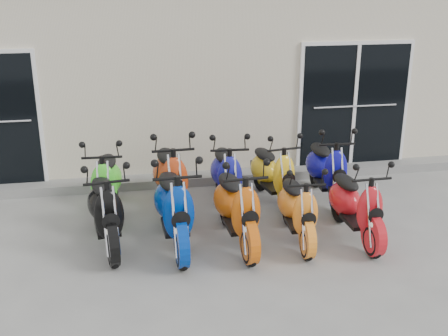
{
  "coord_description": "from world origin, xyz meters",
  "views": [
    {
      "loc": [
        -1.36,
        -6.89,
        3.46
      ],
      "look_at": [
        0.0,
        0.6,
        0.75
      ],
      "focal_mm": 45.0,
      "sensor_mm": 36.0,
      "label": 1
    }
  ],
  "objects_px": {
    "scooter_front_red": "(357,196)",
    "scooter_back_red": "(170,169)",
    "scooter_back_blue": "(226,167)",
    "scooter_back_green": "(106,175)",
    "scooter_back_yellow": "(273,165)",
    "scooter_front_blue": "(174,197)",
    "scooter_front_orange_b": "(298,201)",
    "scooter_front_orange_a": "(237,198)",
    "scooter_front_black": "(105,201)",
    "scooter_back_extra": "(327,161)"
  },
  "relations": [
    {
      "from": "scooter_back_yellow",
      "to": "scooter_back_extra",
      "type": "relative_size",
      "value": 0.95
    },
    {
      "from": "scooter_front_red",
      "to": "scooter_back_blue",
      "type": "height_order",
      "value": "scooter_back_blue"
    },
    {
      "from": "scooter_front_red",
      "to": "scooter_back_green",
      "type": "distance_m",
      "value": 3.56
    },
    {
      "from": "scooter_front_blue",
      "to": "scooter_back_yellow",
      "type": "xyz_separation_m",
      "value": [
        1.65,
        1.2,
        -0.08
      ]
    },
    {
      "from": "scooter_back_blue",
      "to": "scooter_back_yellow",
      "type": "bearing_deg",
      "value": 7.36
    },
    {
      "from": "scooter_back_red",
      "to": "scooter_front_black",
      "type": "bearing_deg",
      "value": -136.92
    },
    {
      "from": "scooter_front_black",
      "to": "scooter_back_extra",
      "type": "relative_size",
      "value": 1.01
    },
    {
      "from": "scooter_front_red",
      "to": "scooter_back_red",
      "type": "bearing_deg",
      "value": 149.75
    },
    {
      "from": "scooter_front_blue",
      "to": "scooter_back_blue",
      "type": "xyz_separation_m",
      "value": [
        0.9,
        1.15,
        -0.04
      ]
    },
    {
      "from": "scooter_front_orange_b",
      "to": "scooter_back_red",
      "type": "bearing_deg",
      "value": 145.13
    },
    {
      "from": "scooter_back_blue",
      "to": "scooter_front_orange_a",
      "type": "bearing_deg",
      "value": -90.45
    },
    {
      "from": "scooter_front_blue",
      "to": "scooter_back_extra",
      "type": "distance_m",
      "value": 2.75
    },
    {
      "from": "scooter_front_blue",
      "to": "scooter_front_orange_b",
      "type": "bearing_deg",
      "value": -7.13
    },
    {
      "from": "scooter_front_red",
      "to": "scooter_back_extra",
      "type": "distance_m",
      "value": 1.36
    },
    {
      "from": "scooter_front_orange_a",
      "to": "scooter_front_orange_b",
      "type": "relative_size",
      "value": 1.14
    },
    {
      "from": "scooter_front_black",
      "to": "scooter_front_orange_b",
      "type": "bearing_deg",
      "value": -14.19
    },
    {
      "from": "scooter_front_orange_b",
      "to": "scooter_front_blue",
      "type": "bearing_deg",
      "value": 178.19
    },
    {
      "from": "scooter_front_orange_b",
      "to": "scooter_back_red",
      "type": "relative_size",
      "value": 0.84
    },
    {
      "from": "scooter_front_orange_a",
      "to": "scooter_back_yellow",
      "type": "distance_m",
      "value": 1.53
    },
    {
      "from": "scooter_front_black",
      "to": "scooter_back_blue",
      "type": "xyz_separation_m",
      "value": [
        1.77,
        0.99,
        -0.0
      ]
    },
    {
      "from": "scooter_front_black",
      "to": "scooter_back_blue",
      "type": "distance_m",
      "value": 2.03
    },
    {
      "from": "scooter_front_red",
      "to": "scooter_back_red",
      "type": "xyz_separation_m",
      "value": [
        -2.36,
        1.3,
        0.08
      ]
    },
    {
      "from": "scooter_front_red",
      "to": "scooter_back_blue",
      "type": "bearing_deg",
      "value": 136.61
    },
    {
      "from": "scooter_front_red",
      "to": "scooter_back_red",
      "type": "height_order",
      "value": "scooter_back_red"
    },
    {
      "from": "scooter_front_orange_a",
      "to": "scooter_back_red",
      "type": "relative_size",
      "value": 0.96
    },
    {
      "from": "scooter_front_orange_a",
      "to": "scooter_front_red",
      "type": "distance_m",
      "value": 1.61
    },
    {
      "from": "scooter_back_extra",
      "to": "scooter_back_blue",
      "type": "bearing_deg",
      "value": -177.12
    },
    {
      "from": "scooter_front_black",
      "to": "scooter_front_blue",
      "type": "height_order",
      "value": "scooter_front_blue"
    },
    {
      "from": "scooter_front_blue",
      "to": "scooter_front_orange_a",
      "type": "xyz_separation_m",
      "value": [
        0.81,
        -0.08,
        -0.03
      ]
    },
    {
      "from": "scooter_front_orange_a",
      "to": "scooter_back_yellow",
      "type": "bearing_deg",
      "value": 53.56
    },
    {
      "from": "scooter_back_yellow",
      "to": "scooter_back_extra",
      "type": "xyz_separation_m",
      "value": [
        0.85,
        -0.04,
        0.03
      ]
    },
    {
      "from": "scooter_front_black",
      "to": "scooter_back_red",
      "type": "bearing_deg",
      "value": 37.98
    },
    {
      "from": "scooter_front_red",
      "to": "scooter_front_orange_a",
      "type": "bearing_deg",
      "value": 174.14
    },
    {
      "from": "scooter_front_orange_b",
      "to": "scooter_front_red",
      "type": "height_order",
      "value": "scooter_front_red"
    },
    {
      "from": "scooter_back_extra",
      "to": "scooter_front_black",
      "type": "bearing_deg",
      "value": -160.75
    },
    {
      "from": "scooter_front_blue",
      "to": "scooter_back_yellow",
      "type": "distance_m",
      "value": 2.04
    },
    {
      "from": "scooter_front_orange_b",
      "to": "scooter_back_yellow",
      "type": "relative_size",
      "value": 0.95
    },
    {
      "from": "scooter_front_orange_a",
      "to": "scooter_back_red",
      "type": "xyz_separation_m",
      "value": [
        -0.76,
        1.17,
        0.03
      ]
    },
    {
      "from": "scooter_front_orange_a",
      "to": "scooter_front_orange_b",
      "type": "xyz_separation_m",
      "value": [
        0.81,
        -0.06,
        -0.08
      ]
    },
    {
      "from": "scooter_front_blue",
      "to": "scooter_back_extra",
      "type": "relative_size",
      "value": 1.07
    },
    {
      "from": "scooter_front_black",
      "to": "scooter_front_red",
      "type": "height_order",
      "value": "scooter_front_black"
    },
    {
      "from": "scooter_back_green",
      "to": "scooter_back_yellow",
      "type": "relative_size",
      "value": 1.05
    },
    {
      "from": "scooter_front_blue",
      "to": "scooter_back_green",
      "type": "xyz_separation_m",
      "value": [
        -0.88,
        1.15,
        -0.05
      ]
    },
    {
      "from": "scooter_front_red",
      "to": "scooter_back_green",
      "type": "xyz_separation_m",
      "value": [
        -3.29,
        1.36,
        0.03
      ]
    },
    {
      "from": "scooter_front_orange_a",
      "to": "scooter_front_red",
      "type": "height_order",
      "value": "scooter_front_orange_a"
    },
    {
      "from": "scooter_front_orange_a",
      "to": "scooter_back_green",
      "type": "bearing_deg",
      "value": 140.48
    },
    {
      "from": "scooter_front_black",
      "to": "scooter_back_extra",
      "type": "height_order",
      "value": "scooter_front_black"
    },
    {
      "from": "scooter_front_orange_b",
      "to": "scooter_front_red",
      "type": "bearing_deg",
      "value": -1.28
    },
    {
      "from": "scooter_back_green",
      "to": "scooter_back_blue",
      "type": "bearing_deg",
      "value": 2.63
    },
    {
      "from": "scooter_front_blue",
      "to": "scooter_back_green",
      "type": "height_order",
      "value": "scooter_front_blue"
    }
  ]
}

